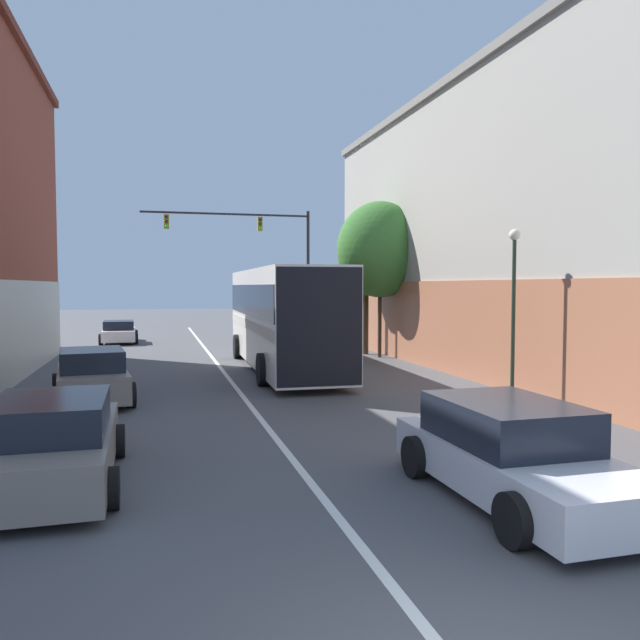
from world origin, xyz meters
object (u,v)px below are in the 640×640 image
Objects in this scene: street_tree_far at (366,266)px; traffic_signal_gantry at (262,245)px; parked_car_left_near at (92,377)px; street_tree_near at (380,250)px; bus at (282,314)px; parked_car_left_far at (119,332)px; street_lamp at (513,310)px; hatchback_foreground at (513,454)px; parked_car_left_mid at (52,444)px.

traffic_signal_gantry is at bearing 106.82° from street_tree_far.
street_tree_near is (10.78, 7.74, 3.88)m from parked_car_left_near.
bus is at bearing -96.44° from traffic_signal_gantry.
parked_car_left_near is at bearing 179.04° from parked_car_left_far.
street_lamp reaches higher than parked_car_left_near.
parked_car_left_near is 0.91× the size of street_lamp.
street_tree_far reaches higher than bus.
street_tree_near is at bearing -14.82° from hatchback_foreground.
traffic_signal_gantry reaches higher than parked_car_left_mid.
parked_car_left_mid is 0.66× the size of street_tree_near.
street_tree_near is at bearing -133.69° from parked_car_left_far.
parked_car_left_near is 0.76× the size of street_tree_far.
parked_car_left_mid is at bearing 69.70° from hatchback_foreground.
parked_car_left_far is (-6.79, 26.97, -0.09)m from hatchback_foreground.
bus is at bearing -150.83° from street_tree_near.
parked_car_left_mid is at bearing 179.00° from parked_car_left_far.
street_tree_near is 1.47m from street_tree_far.
parked_car_left_mid is at bearing -125.81° from street_tree_near.
parked_car_left_mid is 27.47m from traffic_signal_gantry.
street_lamp reaches higher than parked_car_left_mid.
traffic_signal_gantry is 11.66m from street_tree_near.
bus reaches higher than parked_car_left_mid.
street_lamp is at bearing -90.82° from street_tree_far.
street_tree_far is at bearing -73.18° from traffic_signal_gantry.
hatchback_foreground is 28.68m from traffic_signal_gantry.
street_lamp is at bearing -82.69° from traffic_signal_gantry.
street_tree_far is (10.90, -8.58, 3.34)m from parked_car_left_far.
bus is 2.67× the size of hatchback_foreground.
street_tree_near reaches higher than parked_car_left_near.
bus is 2.95× the size of parked_car_left_near.
parked_car_left_mid is at bearing -106.13° from traffic_signal_gantry.
parked_car_left_mid reaches higher than parked_car_left_far.
parked_car_left_near is 0.42× the size of traffic_signal_gantry.
bus is 14.32m from traffic_signal_gantry.
bus is 14.51m from hatchback_foreground.
parked_car_left_far is at bearing 28.25° from bus.
bus is 8.04m from parked_car_left_near.
street_tree_far is (10.60, 9.06, 3.24)m from parked_car_left_near.
street_tree_far reaches higher than hatchback_foreground.
traffic_signal_gantry is 1.47× the size of street_tree_near.
parked_car_left_far is at bearing -6.56° from parked_car_left_near.
parked_car_left_mid is at bearing 173.29° from parked_car_left_near.
parked_car_left_near is 0.93× the size of parked_car_left_mid.
parked_car_left_mid is 1.10× the size of parked_car_left_far.
parked_car_left_near is (-6.06, -5.11, -1.35)m from bus.
parked_car_left_mid is 0.45× the size of traffic_signal_gantry.
street_tree_near is (0.35, 10.74, 2.13)m from street_lamp.
hatchback_foreground is at bearing -104.08° from street_tree_near.
bus is 1.24× the size of traffic_signal_gantry.
parked_car_left_near is at bearing -139.48° from street_tree_far.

